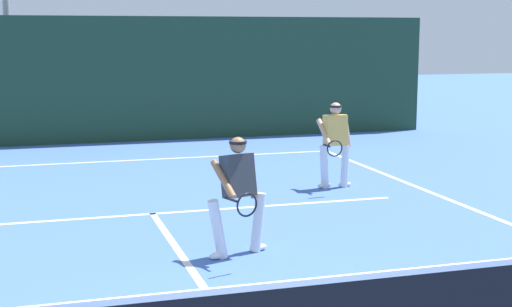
% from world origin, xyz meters
% --- Properties ---
extents(court_line_baseline_far, '(9.95, 0.10, 0.01)m').
position_xyz_m(court_line_baseline_far, '(0.00, 11.45, 0.00)').
color(court_line_baseline_far, white).
rests_on(court_line_baseline_far, ground_plane).
extents(court_line_service, '(8.11, 0.10, 0.01)m').
position_xyz_m(court_line_service, '(0.00, 6.36, 0.00)').
color(court_line_service, white).
rests_on(court_line_service, ground_plane).
extents(court_line_centre, '(0.10, 6.40, 0.01)m').
position_xyz_m(court_line_centre, '(0.00, 3.20, 0.00)').
color(court_line_centre, white).
rests_on(court_line_centre, ground_plane).
extents(player_near, '(0.88, 0.90, 1.53)m').
position_xyz_m(player_near, '(0.70, 3.86, 0.83)').
color(player_near, silver).
rests_on(player_near, ground_plane).
extents(player_far, '(0.74, 0.87, 1.56)m').
position_xyz_m(player_far, '(3.50, 7.42, 0.86)').
color(player_far, silver).
rests_on(player_far, ground_plane).
extents(back_fence_windscreen, '(17.95, 0.12, 3.22)m').
position_xyz_m(back_fence_windscreen, '(0.00, 14.42, 1.61)').
color(back_fence_windscreen, '#1C3A27').
rests_on(back_fence_windscreen, ground_plane).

